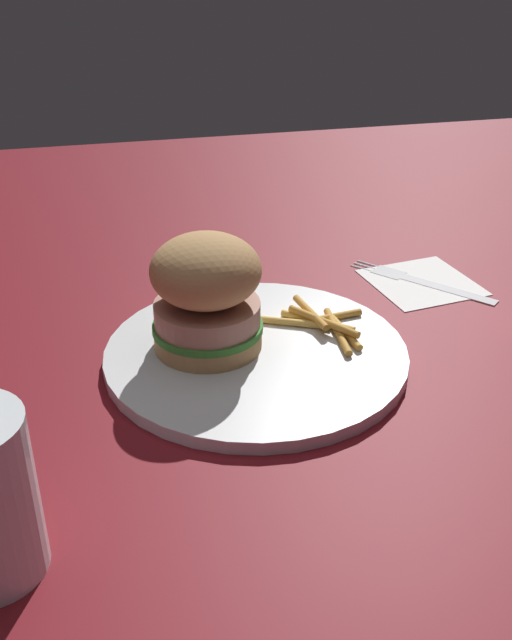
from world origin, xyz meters
name	(u,v)px	position (x,y,z in m)	size (l,w,h in m)	color
ground_plane	(231,376)	(0.00, 0.00, 0.00)	(1.60, 1.60, 0.00)	maroon
plate	(256,354)	(0.02, -0.03, 0.01)	(0.28, 0.28, 0.01)	silver
sandwich	(207,293)	(0.04, 0.01, 0.07)	(0.10, 0.10, 0.11)	tan
fries_pile	(321,323)	(0.05, -0.10, 0.02)	(0.11, 0.11, 0.01)	#E5B251
napkin	(422,282)	(0.14, -0.25, 0.00)	(0.11, 0.11, 0.00)	white
fork	(421,280)	(0.14, -0.24, 0.00)	(0.14, 0.12, 0.00)	silver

